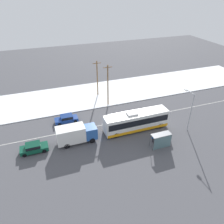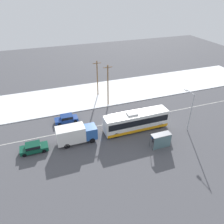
% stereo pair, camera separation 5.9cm
% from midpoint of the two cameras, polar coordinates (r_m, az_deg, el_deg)
% --- Properties ---
extents(ground_plane, '(120.00, 120.00, 0.00)m').
position_cam_midpoint_polar(ground_plane, '(40.93, 2.60, -2.37)').
color(ground_plane, '#4C4C51').
extents(snow_lot, '(80.00, 12.73, 0.12)m').
position_cam_midpoint_polar(snow_lot, '(51.17, -2.68, 4.95)').
color(snow_lot, white).
rests_on(snow_lot, ground_plane).
extents(lane_marking_center, '(60.00, 0.12, 0.00)m').
position_cam_midpoint_polar(lane_marking_center, '(40.92, 2.60, -2.37)').
color(lane_marking_center, silver).
rests_on(lane_marking_center, ground_plane).
extents(city_bus, '(11.40, 2.57, 3.53)m').
position_cam_midpoint_polar(city_bus, '(37.98, 6.26, -2.35)').
color(city_bus, white).
rests_on(city_bus, ground_plane).
extents(box_truck, '(6.36, 2.30, 3.05)m').
position_cam_midpoint_polar(box_truck, '(35.29, -9.52, -5.62)').
color(box_truck, silver).
rests_on(box_truck, ground_plane).
extents(sedan_car, '(4.18, 1.80, 1.44)m').
position_cam_midpoint_polar(sedan_car, '(41.06, -11.85, -1.66)').
color(sedan_car, navy).
rests_on(sedan_car, ground_plane).
extents(parked_car_near_truck, '(4.14, 1.80, 1.45)m').
position_cam_midpoint_polar(parked_car_near_truck, '(35.64, -19.82, -8.69)').
color(parked_car_near_truck, '#0F4733').
rests_on(parked_car_near_truck, ground_plane).
extents(pedestrian_at_stop, '(0.60, 0.27, 1.68)m').
position_cam_midpoint_polar(pedestrian_at_stop, '(35.83, 10.73, -6.42)').
color(pedestrian_at_stop, '#23232D').
rests_on(pedestrian_at_stop, ground_plane).
extents(bus_shelter, '(3.11, 1.20, 2.40)m').
position_cam_midpoint_polar(bus_shelter, '(34.58, 12.83, -6.90)').
color(bus_shelter, gray).
rests_on(bus_shelter, ground_plane).
extents(streetlamp, '(0.36, 2.51, 6.98)m').
position_cam_midpoint_polar(streetlamp, '(38.86, 19.64, 1.37)').
color(streetlamp, '#9EA3A8').
rests_on(streetlamp, ground_plane).
extents(utility_pole_roadside, '(1.80, 0.24, 8.75)m').
position_cam_midpoint_polar(utility_pole_roadside, '(44.23, -1.13, 7.07)').
color(utility_pole_roadside, brown).
rests_on(utility_pole_roadside, ground_plane).
extents(utility_pole_snowlot, '(1.80, 0.24, 8.01)m').
position_cam_midpoint_polar(utility_pole_snowlot, '(48.84, -3.90, 8.90)').
color(utility_pole_snowlot, brown).
rests_on(utility_pole_snowlot, ground_plane).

